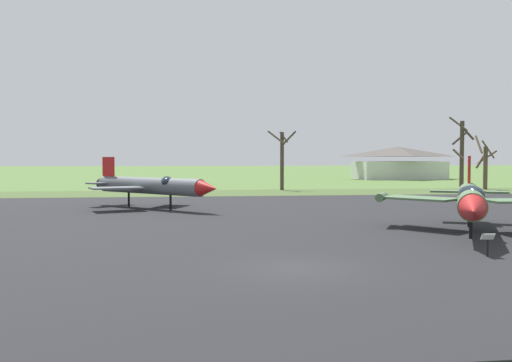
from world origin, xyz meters
TOP-DOWN VIEW (x-y plane):
  - ground_plane at (0.00, 0.00)m, footprint 600.00×600.00m
  - asphalt_apron at (0.00, 14.58)m, footprint 84.82×48.59m
  - grass_verge_strip at (0.00, 44.87)m, footprint 144.82×12.00m
  - jet_fighter_front_left at (11.33, 8.00)m, footprint 10.23×13.34m
  - info_placard_front_left at (8.37, 1.20)m, footprint 0.56×0.30m
  - jet_fighter_rear_center at (-6.75, 24.93)m, footprint 11.15×11.33m
  - bare_tree_far_left at (8.41, 49.70)m, footprint 3.80×3.79m
  - bare_tree_left_of_center at (30.68, 45.32)m, footprint 2.85×2.86m
  - bare_tree_center at (35.30, 47.85)m, footprint 2.97×2.83m
  - visitor_building at (39.04, 86.71)m, footprint 17.76×12.16m

SIDE VIEW (x-z plane):
  - ground_plane at x=0.00m, z-range 0.00..0.00m
  - asphalt_apron at x=0.00m, z-range 0.00..0.05m
  - grass_verge_strip at x=0.00m, z-range 0.00..0.06m
  - info_placard_front_left at x=8.37m, z-range 0.13..1.16m
  - jet_fighter_front_left at x=11.33m, z-range -0.21..4.08m
  - jet_fighter_rear_center at x=-6.75m, z-range -0.18..4.09m
  - visitor_building at x=39.04m, z-range -0.06..6.53m
  - bare_tree_center at x=35.30m, z-range -0.13..7.10m
  - bare_tree_far_left at x=8.41m, z-range 0.45..8.18m
  - bare_tree_left_of_center at x=30.68m, z-range 0.27..9.70m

